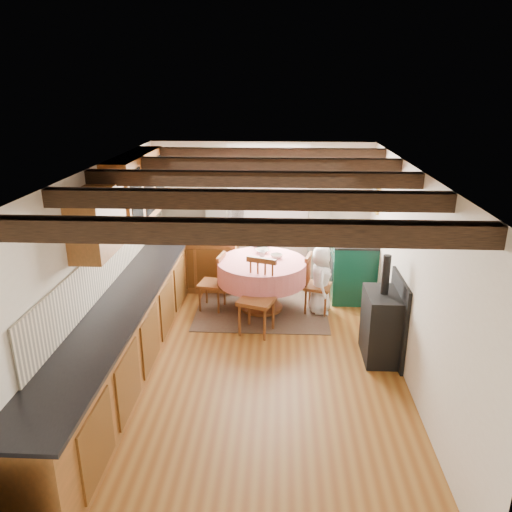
# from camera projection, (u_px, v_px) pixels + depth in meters

# --- Properties ---
(floor) EXTENTS (3.60, 5.50, 0.00)m
(floor) POSITION_uv_depth(u_px,v_px,m) (253.00, 366.00, 6.06)
(floor) COLOR #905E26
(floor) RESTS_ON ground
(ceiling) EXTENTS (3.60, 5.50, 0.00)m
(ceiling) POSITION_uv_depth(u_px,v_px,m) (252.00, 170.00, 5.27)
(ceiling) COLOR white
(ceiling) RESTS_ON ground
(wall_back) EXTENTS (3.60, 0.00, 2.40)m
(wall_back) POSITION_uv_depth(u_px,v_px,m) (262.00, 215.00, 8.26)
(wall_back) COLOR silver
(wall_back) RESTS_ON ground
(wall_front) EXTENTS (3.60, 0.00, 2.40)m
(wall_front) POSITION_uv_depth(u_px,v_px,m) (227.00, 437.00, 3.07)
(wall_front) COLOR silver
(wall_front) RESTS_ON ground
(wall_left) EXTENTS (0.00, 5.50, 2.40)m
(wall_left) POSITION_uv_depth(u_px,v_px,m) (98.00, 272.00, 5.75)
(wall_left) COLOR silver
(wall_left) RESTS_ON ground
(wall_right) EXTENTS (0.00, 5.50, 2.40)m
(wall_right) POSITION_uv_depth(u_px,v_px,m) (411.00, 278.00, 5.58)
(wall_right) COLOR silver
(wall_right) RESTS_ON ground
(beam_a) EXTENTS (3.60, 0.16, 0.16)m
(beam_a) POSITION_uv_depth(u_px,v_px,m) (235.00, 232.00, 3.41)
(beam_a) COLOR #3C2718
(beam_a) RESTS_ON ceiling
(beam_b) EXTENTS (3.60, 0.16, 0.16)m
(beam_b) POSITION_uv_depth(u_px,v_px,m) (246.00, 199.00, 4.35)
(beam_b) COLOR #3C2718
(beam_b) RESTS_ON ceiling
(beam_c) EXTENTS (3.60, 0.16, 0.16)m
(beam_c) POSITION_uv_depth(u_px,v_px,m) (252.00, 179.00, 5.30)
(beam_c) COLOR #3C2718
(beam_c) RESTS_ON ceiling
(beam_d) EXTENTS (3.60, 0.16, 0.16)m
(beam_d) POSITION_uv_depth(u_px,v_px,m) (257.00, 164.00, 6.24)
(beam_d) COLOR #3C2718
(beam_d) RESTS_ON ceiling
(beam_e) EXTENTS (3.60, 0.16, 0.16)m
(beam_e) POSITION_uv_depth(u_px,v_px,m) (260.00, 154.00, 7.18)
(beam_e) COLOR #3C2718
(beam_e) RESTS_ON ceiling
(splash_left) EXTENTS (0.02, 4.50, 0.55)m
(splash_left) POSITION_uv_depth(u_px,v_px,m) (109.00, 263.00, 6.03)
(splash_left) COLOR beige
(splash_left) RESTS_ON wall_left
(splash_back) EXTENTS (1.40, 0.02, 0.55)m
(splash_back) POSITION_uv_depth(u_px,v_px,m) (202.00, 214.00, 8.29)
(splash_back) COLOR beige
(splash_back) RESTS_ON wall_back
(base_cabinet_left) EXTENTS (0.60, 5.30, 0.88)m
(base_cabinet_left) POSITION_uv_depth(u_px,v_px,m) (129.00, 331.00, 5.99)
(base_cabinet_left) COLOR #955222
(base_cabinet_left) RESTS_ON floor
(base_cabinet_back) EXTENTS (1.30, 0.60, 0.88)m
(base_cabinet_back) POSITION_uv_depth(u_px,v_px,m) (199.00, 262.00, 8.28)
(base_cabinet_back) COLOR #955222
(base_cabinet_back) RESTS_ON floor
(worktop_left) EXTENTS (0.64, 5.30, 0.04)m
(worktop_left) POSITION_uv_depth(u_px,v_px,m) (128.00, 296.00, 5.83)
(worktop_left) COLOR black
(worktop_left) RESTS_ON base_cabinet_left
(worktop_back) EXTENTS (1.30, 0.64, 0.04)m
(worktop_back) POSITION_uv_depth(u_px,v_px,m) (197.00, 237.00, 8.10)
(worktop_back) COLOR black
(worktop_back) RESTS_ON base_cabinet_back
(wall_cabinet_glass) EXTENTS (0.34, 1.80, 0.90)m
(wall_cabinet_glass) POSITION_uv_depth(u_px,v_px,m) (136.00, 188.00, 6.63)
(wall_cabinet_glass) COLOR #955222
(wall_cabinet_glass) RESTS_ON wall_left
(wall_cabinet_solid) EXTENTS (0.34, 0.90, 0.70)m
(wall_cabinet_solid) POSITION_uv_depth(u_px,v_px,m) (97.00, 221.00, 5.23)
(wall_cabinet_solid) COLOR #955222
(wall_cabinet_solid) RESTS_ON wall_left
(window_frame) EXTENTS (1.34, 0.03, 1.54)m
(window_frame) POSITION_uv_depth(u_px,v_px,m) (268.00, 191.00, 8.10)
(window_frame) COLOR white
(window_frame) RESTS_ON wall_back
(window_pane) EXTENTS (1.20, 0.01, 1.40)m
(window_pane) POSITION_uv_depth(u_px,v_px,m) (268.00, 191.00, 8.11)
(window_pane) COLOR white
(window_pane) RESTS_ON wall_back
(curtain_left) EXTENTS (0.35, 0.10, 2.10)m
(curtain_left) POSITION_uv_depth(u_px,v_px,m) (217.00, 221.00, 8.23)
(curtain_left) COLOR #A2B08E
(curtain_left) RESTS_ON wall_back
(curtain_right) EXTENTS (0.35, 0.10, 2.10)m
(curtain_right) POSITION_uv_depth(u_px,v_px,m) (319.00, 223.00, 8.15)
(curtain_right) COLOR #A2B08E
(curtain_right) RESTS_ON wall_back
(curtain_rod) EXTENTS (2.00, 0.03, 0.03)m
(curtain_rod) POSITION_uv_depth(u_px,v_px,m) (268.00, 155.00, 7.83)
(curtain_rod) COLOR black
(curtain_rod) RESTS_ON wall_back
(wall_picture) EXTENTS (0.04, 0.50, 0.60)m
(wall_picture) POSITION_uv_depth(u_px,v_px,m) (376.00, 192.00, 7.58)
(wall_picture) COLOR gold
(wall_picture) RESTS_ON wall_right
(wall_plate) EXTENTS (0.30, 0.02, 0.30)m
(wall_plate) POSITION_uv_depth(u_px,v_px,m) (326.00, 186.00, 8.01)
(wall_plate) COLOR silver
(wall_plate) RESTS_ON wall_back
(rug) EXTENTS (1.98, 1.54, 0.01)m
(rug) POSITION_uv_depth(u_px,v_px,m) (262.00, 309.00, 7.55)
(rug) COLOR #492F27
(rug) RESTS_ON floor
(dining_table) EXTENTS (1.33, 1.33, 0.80)m
(dining_table) POSITION_uv_depth(u_px,v_px,m) (262.00, 286.00, 7.42)
(dining_table) COLOR #C15C54
(dining_table) RESTS_ON floor
(chair_near) EXTENTS (0.58, 0.59, 1.05)m
(chair_near) POSITION_uv_depth(u_px,v_px,m) (257.00, 298.00, 6.70)
(chair_near) COLOR brown
(chair_near) RESTS_ON floor
(chair_left) EXTENTS (0.47, 0.45, 0.90)m
(chair_left) POSITION_uv_depth(u_px,v_px,m) (212.00, 282.00, 7.45)
(chair_left) COLOR brown
(chair_left) RESTS_ON floor
(chair_right) EXTENTS (0.49, 0.48, 0.90)m
(chair_right) POSITION_uv_depth(u_px,v_px,m) (318.00, 284.00, 7.35)
(chair_right) COLOR brown
(chair_right) RESTS_ON floor
(aga_range) EXTENTS (0.69, 1.06, 0.98)m
(aga_range) POSITION_uv_depth(u_px,v_px,m) (351.00, 266.00, 7.98)
(aga_range) COLOR #0C3B2B
(aga_range) RESTS_ON floor
(cast_iron_stove) EXTENTS (0.41, 0.68, 1.36)m
(cast_iron_stove) POSITION_uv_depth(u_px,v_px,m) (383.00, 308.00, 6.04)
(cast_iron_stove) COLOR black
(cast_iron_stove) RESTS_ON floor
(child_far) EXTENTS (0.43, 0.31, 1.11)m
(child_far) POSITION_uv_depth(u_px,v_px,m) (261.00, 261.00, 8.03)
(child_far) COLOR #26393E
(child_far) RESTS_ON floor
(child_right) EXTENTS (0.35, 0.52, 1.04)m
(child_right) POSITION_uv_depth(u_px,v_px,m) (321.00, 280.00, 7.32)
(child_right) COLOR white
(child_right) RESTS_ON floor
(bowl_a) EXTENTS (0.29, 0.29, 0.05)m
(bowl_a) POSITION_uv_depth(u_px,v_px,m) (262.00, 251.00, 7.64)
(bowl_a) COLOR silver
(bowl_a) RESTS_ON dining_table
(bowl_b) EXTENTS (0.24, 0.24, 0.06)m
(bowl_b) POSITION_uv_depth(u_px,v_px,m) (277.00, 256.00, 7.40)
(bowl_b) COLOR silver
(bowl_b) RESTS_ON dining_table
(cup) EXTENTS (0.15, 0.15, 0.10)m
(cup) POSITION_uv_depth(u_px,v_px,m) (262.00, 254.00, 7.41)
(cup) COLOR silver
(cup) RESTS_ON dining_table
(canister_tall) EXTENTS (0.15, 0.15, 0.25)m
(canister_tall) POSITION_uv_depth(u_px,v_px,m) (182.00, 226.00, 8.16)
(canister_tall) COLOR #262628
(canister_tall) RESTS_ON worktop_back
(canister_wide) EXTENTS (0.19, 0.19, 0.22)m
(canister_wide) POSITION_uv_depth(u_px,v_px,m) (197.00, 227.00, 8.20)
(canister_wide) COLOR #262628
(canister_wide) RESTS_ON worktop_back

